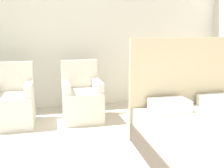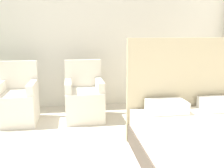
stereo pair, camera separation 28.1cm
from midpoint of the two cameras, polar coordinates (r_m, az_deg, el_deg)
wall_back at (r=4.66m, az=-6.95°, el=12.60°), size 10.00×0.06×2.90m
armchair_near_window_left at (r=4.09m, az=-19.08°, el=-4.22°), size 0.60×0.62×0.93m
armchair_near_window_right at (r=4.03m, az=-4.36°, el=-3.81°), size 0.60×0.63×0.93m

